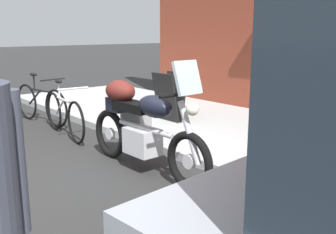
{
  "coord_description": "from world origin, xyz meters",
  "views": [
    {
      "loc": [
        3.82,
        -2.06,
        1.71
      ],
      "look_at": [
        0.4,
        0.88,
        0.7
      ],
      "focal_mm": 41.36,
      "sensor_mm": 36.0,
      "label": 1
    }
  ],
  "objects": [
    {
      "name": "touring_motorcycle",
      "position": [
        0.08,
        0.71,
        0.61
      ],
      "size": [
        2.21,
        0.65,
        1.41
      ],
      "color": "black",
      "rests_on": "ground_plane"
    },
    {
      "name": "second_bicycle_by_cafe",
      "position": [
        -3.13,
        0.78,
        0.38
      ],
      "size": [
        1.74,
        0.48,
        0.94
      ],
      "color": "black",
      "rests_on": "ground_plane"
    },
    {
      "name": "parked_bicycle",
      "position": [
        -1.98,
        0.69,
        0.37
      ],
      "size": [
        1.69,
        0.48,
        0.92
      ],
      "color": "black",
      "rests_on": "ground_plane"
    },
    {
      "name": "sandwich_board_sign",
      "position": [
        -1.34,
        2.43,
        0.56
      ],
      "size": [
        0.55,
        0.4,
        0.86
      ],
      "color": "black",
      "rests_on": "sidewalk_curb"
    },
    {
      "name": "ground_plane",
      "position": [
        0.0,
        0.0,
        0.0
      ],
      "size": [
        80.0,
        80.0,
        0.0
      ],
      "primitive_type": "plane",
      "color": "#2A2A2A"
    }
  ]
}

